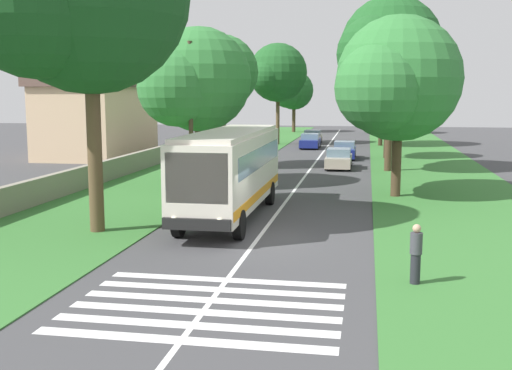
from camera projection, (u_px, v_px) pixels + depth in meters
The scene contains 23 objects.
ground at pixel (257, 240), 22.93m from camera, with size 160.00×160.00×0.00m, color #424244.
grass_verge_left at pixel (169, 179), 38.96m from camera, with size 120.00×8.00×0.04m, color #387533.
grass_verge_right at pixel (442, 186), 36.14m from camera, with size 120.00×8.00×0.04m, color #387533.
centre_line at pixel (300, 182), 37.55m from camera, with size 110.00×0.16×0.01m, color silver.
coach_bus at pixel (231, 168), 26.70m from camera, with size 11.16×2.62×3.73m.
zebra_crossing at pixel (207, 306), 15.82m from camera, with size 4.95×6.80×0.01m.
trailing_car_0 at pixel (339, 159), 44.48m from camera, with size 4.30×1.78×1.43m.
trailing_car_1 at pixel (344, 151), 51.01m from camera, with size 4.30×1.78×1.43m.
trailing_car_2 at pixel (310, 141), 60.58m from camera, with size 4.30×1.78×1.43m.
trailing_car_3 at pixel (313, 137), 66.42m from camera, with size 4.30×1.78×1.43m.
roadside_tree_left_0 at pixel (220, 74), 43.82m from camera, with size 6.03×5.17×9.30m.
roadside_tree_left_2 at pixel (292, 91), 84.58m from camera, with size 6.34×5.35×8.22m.
roadside_tree_left_3 at pixel (196, 83), 35.27m from camera, with size 7.39×5.95×8.94m.
roadside_tree_left_4 at pixel (277, 74), 64.23m from camera, with size 6.90×5.98×10.30m.
roadside_tree_right_0 at pixel (378, 83), 80.86m from camera, with size 6.53×5.49×9.42m.
roadside_tree_right_1 at pixel (386, 89), 50.66m from camera, with size 6.34×5.06×8.28m.
roadside_tree_right_2 at pixel (395, 83), 31.77m from camera, with size 8.05×6.32×9.15m.
roadside_tree_right_3 at pixel (380, 80), 62.49m from camera, with size 8.82×7.28×10.37m.
roadside_tree_right_4 at pixel (387, 51), 41.74m from camera, with size 8.51×6.92×11.64m.
utility_pole at pixel (191, 115), 33.35m from camera, with size 0.24×1.40×7.96m.
roadside_wall at pixel (144, 159), 44.32m from camera, with size 70.00×0.40×1.25m, color gray.
roadside_building at pixel (98, 116), 52.73m from camera, with size 12.31×6.98×6.59m.
pedestrian at pixel (416, 253), 17.44m from camera, with size 0.34×0.34×1.69m.
Camera 1 is at (-22.06, -3.85, 5.32)m, focal length 44.12 mm.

